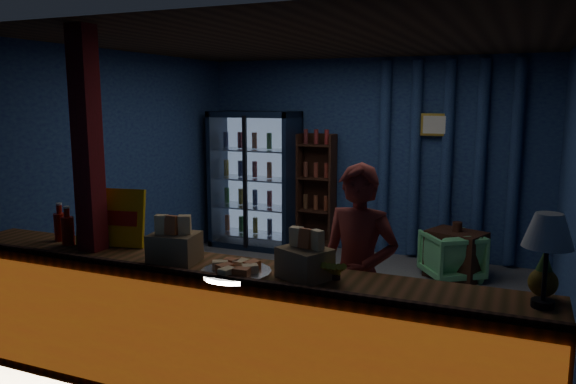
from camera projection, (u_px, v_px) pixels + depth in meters
name	position (u px, v px, depth m)	size (l,w,h in m)	color
ground	(312.00, 305.00, 5.72)	(4.60, 4.60, 0.00)	#515154
room_walls	(313.00, 151.00, 5.45)	(4.60, 4.60, 4.60)	navy
counter	(215.00, 331.00, 3.90)	(4.40, 0.57, 0.99)	brown
support_post	(91.00, 204.00, 4.18)	(0.16, 0.16, 2.60)	maroon
beverage_cooler	(257.00, 180.00, 7.90)	(1.20, 0.62, 1.90)	black
bottle_shelf	(317.00, 192.00, 7.72)	(0.50, 0.28, 1.60)	#3B1E12
curtain_folds	(447.00, 161.00, 7.06)	(1.74, 0.14, 2.50)	navy
framed_picture	(435.00, 125.00, 7.00)	(0.36, 0.04, 0.28)	gold
shopkeeper	(358.00, 276.00, 4.03)	(0.59, 0.39, 1.63)	maroon
green_chair	(452.00, 256.00, 6.49)	(0.60, 0.61, 0.56)	#5CB86F
side_table	(456.00, 254.00, 6.54)	(0.73, 0.64, 0.67)	#3B1E12
yellow_sign	(110.00, 217.00, 4.32)	(0.57, 0.21, 0.45)	#E3AC0B
soda_bottles	(73.00, 228.00, 4.41)	(0.41, 0.17, 0.31)	#B1190B
snack_box_left	(175.00, 246.00, 3.89)	(0.35, 0.30, 0.34)	olive
snack_box_centre	(305.00, 261.00, 3.55)	(0.38, 0.35, 0.32)	olive
pastry_tray	(236.00, 270.00, 3.64)	(0.47, 0.47, 0.08)	silver
banana_bunches	(317.00, 264.00, 3.59)	(0.47, 0.29, 0.16)	gold
table_lamp	(548.00, 234.00, 3.00)	(0.27, 0.27, 0.53)	black
pineapple	(543.00, 278.00, 3.20)	(0.16, 0.16, 0.28)	olive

